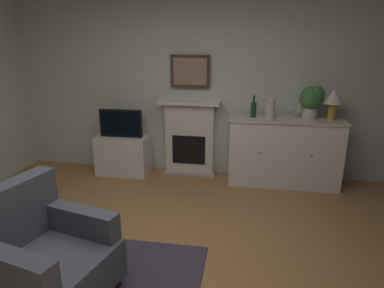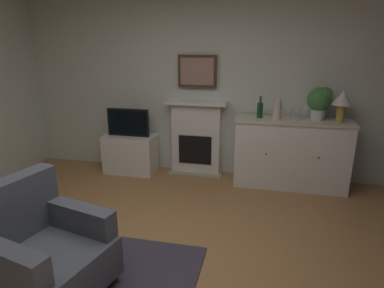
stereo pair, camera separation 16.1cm
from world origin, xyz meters
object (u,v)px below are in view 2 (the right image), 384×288
sideboard_cabinet (291,153)px  tv_cabinet (131,154)px  wine_glass_left (289,111)px  wine_glass_right (306,111)px  framed_picture (197,71)px  tv_set (128,122)px  table_lamp (342,100)px  wine_bottle (260,110)px  potted_plant_small (320,100)px  wine_glass_center (298,111)px  armchair (41,251)px  fireplace_unit (196,138)px  vase_decorative (277,109)px

sideboard_cabinet → tv_cabinet: 2.31m
wine_glass_left → wine_glass_right: (0.22, 0.06, 0.00)m
framed_picture → tv_set: bearing=-166.7°
table_lamp → wine_bottle: bearing=178.5°
wine_glass_right → tv_cabinet: wine_glass_right is taller
wine_bottle → potted_plant_small: bearing=1.5°
wine_glass_center → wine_glass_right: size_ratio=1.00×
armchair → sideboard_cabinet: bearing=52.3°
sideboard_cabinet → wine_bottle: wine_bottle is taller
fireplace_unit → wine_glass_right: 1.57m
wine_glass_center → armchair: bearing=-128.7°
sideboard_cabinet → potted_plant_small: potted_plant_small is taller
wine_glass_center → sideboard_cabinet: bearing=128.9°
table_lamp → armchair: size_ratio=0.41×
wine_glass_right → potted_plant_small: bearing=4.8°
wine_glass_left → vase_decorative: (-0.15, -0.02, 0.02)m
wine_glass_left → potted_plant_small: (0.37, 0.07, 0.13)m
tv_set → potted_plant_small: 2.64m
sideboard_cabinet → vase_decorative: (-0.22, -0.05, 0.60)m
wine_bottle → wine_glass_right: wine_bottle is taller
table_lamp → tv_set: bearing=-179.8°
vase_decorative → wine_bottle: bearing=161.0°
tv_cabinet → wine_glass_center: bearing=-1.5°
vase_decorative → sideboard_cabinet: bearing=12.8°
sideboard_cabinet → wine_glass_left: bearing=-158.2°
sideboard_cabinet → wine_bottle: bearing=176.7°
wine_glass_right → vase_decorative: vase_decorative is taller
fireplace_unit → wine_glass_right: size_ratio=6.67×
tv_cabinet → potted_plant_small: 2.76m
sideboard_cabinet → potted_plant_small: size_ratio=3.47×
wine_glass_right → tv_cabinet: (-2.45, -0.02, -0.76)m
framed_picture → tv_cabinet: framed_picture is taller
framed_picture → wine_glass_left: framed_picture is taller
tv_set → tv_cabinet: bearing=90.0°
potted_plant_small → vase_decorative: bearing=-169.6°
tv_cabinet → armchair: 2.58m
armchair → wine_glass_left: bearing=53.1°
wine_glass_right → tv_cabinet: bearing=-179.6°
armchair → fireplace_unit: bearing=76.9°
framed_picture → table_lamp: (1.89, -0.22, -0.29)m
sideboard_cabinet → potted_plant_small: bearing=8.5°
wine_glass_left → tv_set: (-2.23, 0.02, -0.28)m
tv_set → vase_decorative: bearing=-1.1°
fireplace_unit → sideboard_cabinet: size_ratio=0.74×
wine_glass_left → fireplace_unit: bearing=170.7°
sideboard_cabinet → potted_plant_small: 0.78m
sideboard_cabinet → wine_bottle: (-0.44, 0.03, 0.57)m
wine_glass_left → wine_glass_center: (0.11, -0.02, 0.00)m
vase_decorative → potted_plant_small: bearing=10.4°
tv_set → potted_plant_small: potted_plant_small is taller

